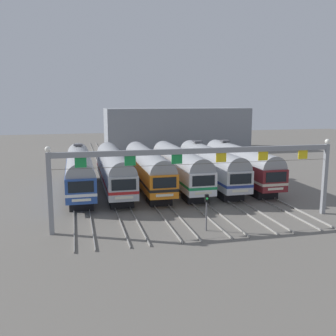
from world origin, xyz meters
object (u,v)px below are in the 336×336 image
Objects in this scene: commuter_train_stainless at (114,168)px; yard_signal_mast at (207,205)px; commuter_train_maroon at (240,163)px; commuter_train_blue at (79,170)px; commuter_train_orange at (147,167)px; commuter_train_white at (179,166)px; catenary_gantry at (199,162)px; commuter_train_silver at (210,164)px.

commuter_train_stainless reaches higher than yard_signal_mast.
commuter_train_blue is at bearing 180.00° from commuter_train_maroon.
commuter_train_blue is 7.75m from commuter_train_orange.
catenary_gantry reaches higher than commuter_train_white.
catenary_gantry is (9.69, -13.50, 2.64)m from commuter_train_blue.
commuter_train_white is at bearing -179.97° from commuter_train_maroon.
catenary_gantry reaches higher than commuter_train_stainless.
commuter_train_maroon is 0.73× the size of catenary_gantry.
yard_signal_mast is (-0.00, -2.05, -3.19)m from catenary_gantry.
commuter_train_white is 1.00× the size of commuter_train_maroon.
catenary_gantry is at bearing -54.34° from commuter_train_blue.
commuter_train_stainless is 14.93m from catenary_gantry.
commuter_train_silver is 16.61m from yard_signal_mast.
yard_signal_mast is at bearing -110.50° from commuter_train_silver.
commuter_train_orange is at bearing 180.00° from commuter_train_white.
commuter_train_maroon is at bearing 0.02° from commuter_train_stainless.
yard_signal_mast is at bearing -58.07° from commuter_train_blue.
commuter_train_blue is 3.87m from commuter_train_stainless.
commuter_train_blue is 11.62m from commuter_train_white.
commuter_train_blue is 1.00× the size of commuter_train_maroon.
commuter_train_blue is at bearing 121.93° from yard_signal_mast.
commuter_train_maroon reaches higher than commuter_train_stainless.
commuter_train_maroon is 18.32m from yard_signal_mast.
commuter_train_maroon is at bearing 0.00° from commuter_train_blue.
commuter_train_silver is (15.50, 0.00, 0.00)m from commuter_train_blue.
yard_signal_mast is at bearing -82.89° from commuter_train_orange.
catenary_gantry reaches higher than commuter_train_silver.
commuter_train_blue is 18.32m from yard_signal_mast.
commuter_train_silver reaches higher than yard_signal_mast.
yard_signal_mast is (9.69, -15.54, -0.55)m from commuter_train_blue.
commuter_train_blue reaches higher than yard_signal_mast.
commuter_train_silver and commuter_train_maroon have the same top height.
commuter_train_white is at bearing 82.89° from yard_signal_mast.
commuter_train_white is 5.90× the size of yard_signal_mast.
commuter_train_blue is at bearing 179.98° from commuter_train_white.
commuter_train_stainless is at bearing 180.00° from commuter_train_orange.
commuter_train_blue is at bearing 179.94° from commuter_train_stainless.
commuter_train_orange and commuter_train_white have the same top height.
commuter_train_stainless is at bearing 110.51° from yard_signal_mast.
commuter_train_blue reaches higher than commuter_train_white.
catenary_gantry is 8.05× the size of yard_signal_mast.
commuter_train_blue is 19.37m from commuter_train_maroon.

